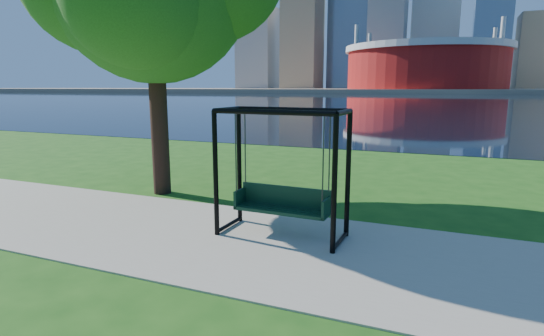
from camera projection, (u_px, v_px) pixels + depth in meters
The scene contains 7 objects.
ground at pixel (280, 237), 8.16m from camera, with size 900.00×900.00×0.00m, color #1E5114.
path at pixel (270, 246), 7.70m from camera, with size 120.00×4.00×0.03m, color #9E937F.
river at pixel (436, 99), 100.76m from camera, with size 900.00×180.00×0.02m, color black.
far_bank at pixel (445, 90), 285.78m from camera, with size 900.00×228.00×2.00m, color #937F60.
stadium at pixel (425, 65), 222.60m from camera, with size 83.00×83.00×32.00m.
skyline at pixel (443, 39), 293.01m from camera, with size 392.00×66.00×96.50m.
swing at pixel (282, 176), 8.03m from camera, with size 2.43×1.10×2.47m.
Camera 1 is at (2.83, -7.23, 2.84)m, focal length 28.00 mm.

